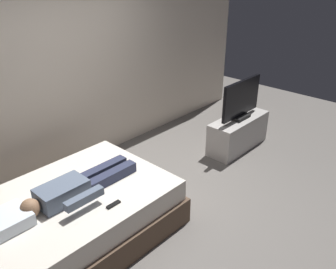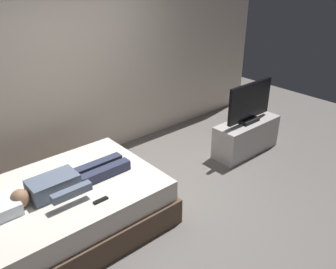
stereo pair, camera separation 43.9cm
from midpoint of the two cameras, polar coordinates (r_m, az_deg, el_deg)
ground_plane at (r=4.22m, az=-4.24°, el=-12.45°), size 10.00×10.00×0.00m
back_wall at (r=5.06m, az=-14.99°, el=11.26°), size 6.40×0.10×2.80m
bed at (r=3.91m, az=-18.14°, el=-12.57°), size 2.02×1.45×0.54m
pillow at (r=3.54m, az=-28.73°, el=-12.64°), size 0.48×0.34×0.12m
person at (r=3.68m, az=-18.18°, el=-8.33°), size 1.26×0.46×0.18m
remote at (r=3.49m, az=-12.43°, el=-11.08°), size 0.15×0.04×0.02m
tv_stand at (r=5.49m, az=8.99°, el=0.20°), size 1.10×0.40×0.50m
tv at (r=5.28m, az=9.39°, el=5.42°), size 0.88×0.20×0.59m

